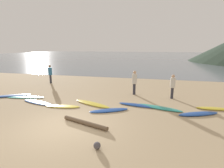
{
  "coord_description": "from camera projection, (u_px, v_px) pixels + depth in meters",
  "views": [
    {
      "loc": [
        3.62,
        -6.29,
        3.32
      ],
      "look_at": [
        0.62,
        6.07,
        0.6
      ],
      "focal_mm": 28.08,
      "sensor_mm": 36.0,
      "label": 1
    }
  ],
  "objects": [
    {
      "name": "surfboard_5",
      "position": [
        109.0,
        110.0,
        9.21
      ],
      "size": [
        2.08,
        1.42,
        0.08
      ],
      "primitive_type": "ellipsoid",
      "rotation": [
        0.0,
        0.0,
        0.48
      ],
      "color": "#1E479E",
      "rests_on": "ground"
    },
    {
      "name": "person_1",
      "position": [
        173.0,
        85.0,
        11.26
      ],
      "size": [
        0.32,
        0.32,
        1.58
      ],
      "rotation": [
        0.0,
        0.0,
        4.08
      ],
      "color": "#2D2D38",
      "rests_on": "ground"
    },
    {
      "name": "surfboard_6",
      "position": [
        138.0,
        105.0,
        10.01
      ],
      "size": [
        2.36,
        0.82,
        0.08
      ],
      "primitive_type": "ellipsoid",
      "rotation": [
        0.0,
        0.0,
        -0.16
      ],
      "color": "#1E479E",
      "rests_on": "ground"
    },
    {
      "name": "surfboard_7",
      "position": [
        159.0,
        108.0,
        9.6
      ],
      "size": [
        2.52,
        1.22,
        0.09
      ],
      "primitive_type": "ellipsoid",
      "rotation": [
        0.0,
        0.0,
        -0.3
      ],
      "color": "teal",
      "rests_on": "ground"
    },
    {
      "name": "surfboard_4",
      "position": [
        92.0,
        104.0,
        10.27
      ],
      "size": [
        2.55,
        1.45,
        0.09
      ],
      "primitive_type": "ellipsoid",
      "rotation": [
        0.0,
        0.0,
        -0.39
      ],
      "color": "yellow",
      "rests_on": "ground"
    },
    {
      "name": "person_0",
      "position": [
        50.0,
        73.0,
        16.04
      ],
      "size": [
        0.34,
        0.34,
        1.69
      ],
      "rotation": [
        0.0,
        0.0,
        0.66
      ],
      "color": "#2D2D38",
      "rests_on": "ground"
    },
    {
      "name": "ground_plane",
      "position": [
        115.0,
        83.0,
        17.03
      ],
      "size": [
        120.0,
        120.0,
        0.2
      ],
      "primitive_type": "cube",
      "color": "tan",
      "rests_on": "ground"
    },
    {
      "name": "surfboard_1",
      "position": [
        26.0,
        97.0,
        11.62
      ],
      "size": [
        2.56,
        1.06,
        0.06
      ],
      "primitive_type": "ellipsoid",
      "rotation": [
        0.0,
        0.0,
        0.21
      ],
      "color": "teal",
      "rests_on": "ground"
    },
    {
      "name": "ocean_water",
      "position": [
        145.0,
        56.0,
        66.59
      ],
      "size": [
        140.0,
        100.0,
        0.01
      ],
      "primitive_type": "cube",
      "color": "slate",
      "rests_on": "ground"
    },
    {
      "name": "person_2",
      "position": [
        134.0,
        81.0,
        12.22
      ],
      "size": [
        0.34,
        0.34,
        1.7
      ],
      "rotation": [
        0.0,
        0.0,
        0.71
      ],
      "color": "#2D2D38",
      "rests_on": "ground"
    },
    {
      "name": "driftwood_log",
      "position": [
        85.0,
        123.0,
        7.57
      ],
      "size": [
        2.26,
        0.89,
        0.19
      ],
      "primitive_type": "cylinder",
      "rotation": [
        0.0,
        1.57,
        -0.31
      ],
      "color": "brown",
      "rests_on": "ground"
    },
    {
      "name": "surfboard_2",
      "position": [
        38.0,
        102.0,
        10.54
      ],
      "size": [
        2.41,
        1.1,
        0.07
      ],
      "primitive_type": "ellipsoid",
      "rotation": [
        0.0,
        0.0,
        -0.24
      ],
      "color": "#1E479E",
      "rests_on": "ground"
    },
    {
      "name": "surfboard_0",
      "position": [
        10.0,
        96.0,
        11.91
      ],
      "size": [
        2.51,
        1.83,
        0.09
      ],
      "primitive_type": "ellipsoid",
      "rotation": [
        0.0,
        0.0,
        0.55
      ],
      "color": "#1E479E",
      "rests_on": "ground"
    },
    {
      "name": "surfboard_9",
      "position": [
        215.0,
        109.0,
        9.44
      ],
      "size": [
        1.96,
        0.58,
        0.09
      ],
      "primitive_type": "ellipsoid",
      "rotation": [
        0.0,
        0.0,
        0.06
      ],
      "color": "yellow",
      "rests_on": "ground"
    },
    {
      "name": "surfboard_8",
      "position": [
        198.0,
        114.0,
        8.71
      ],
      "size": [
        2.15,
        1.32,
        0.09
      ],
      "primitive_type": "ellipsoid",
      "rotation": [
        0.0,
        0.0,
        0.41
      ],
      "color": "#1E479E",
      "rests_on": "ground"
    },
    {
      "name": "beach_rock_near",
      "position": [
        97.0,
        146.0,
        5.78
      ],
      "size": [
        0.24,
        0.24,
        0.24
      ],
      "primitive_type": "sphere",
      "color": "#514C51",
      "rests_on": "ground"
    },
    {
      "name": "surfboard_3",
      "position": [
        63.0,
        106.0,
        9.84
      ],
      "size": [
        2.05,
        0.75,
        0.07
      ],
      "primitive_type": "ellipsoid",
      "rotation": [
        0.0,
        0.0,
        0.12
      ],
      "color": "yellow",
      "rests_on": "ground"
    }
  ]
}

